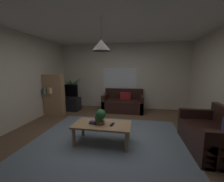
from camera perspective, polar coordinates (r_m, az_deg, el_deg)
The scene contains 19 objects.
floor at distance 3.48m, azimuth -0.92°, elevation -18.30°, with size 5.12×5.27×0.02m, color brown.
rug at distance 3.30m, azimuth -1.63°, elevation -19.64°, with size 3.33×2.90×0.01m, color slate.
wall_back at distance 5.74m, azimuth 4.19°, elevation 5.99°, with size 5.24×0.06×2.59m, color beige.
wall_left at distance 4.41m, azimuth -36.18°, elevation 3.45°, with size 0.06×5.27×2.59m, color beige.
ceiling at distance 3.26m, azimuth -1.04°, elevation 27.07°, with size 5.12×5.27×0.02m, color white.
window_pane at distance 5.73m, azimuth 3.14°, elevation 4.61°, with size 1.35×0.01×0.95m, color white.
couch_under_window at distance 5.38m, azimuth 4.53°, elevation -5.18°, with size 1.50×0.83×0.82m.
couch_right_side at distance 3.50m, azimuth 35.59°, elevation -14.73°, with size 0.83×1.37×0.82m.
coffee_table at distance 3.08m, azimuth -3.97°, elevation -14.21°, with size 1.20×0.62×0.44m.
book_on_table_0 at distance 3.08m, azimuth -7.84°, elevation -12.78°, with size 0.14×0.10×0.02m, color black.
book_on_table_1 at distance 3.06m, azimuth -7.89°, elevation -12.53°, with size 0.14×0.09×0.02m, color #387247.
book_on_table_2 at distance 3.05m, azimuth -7.65°, elevation -12.07°, with size 0.12×0.10×0.03m, color #72387F.
remote_on_table_0 at distance 2.99m, azimuth 0.05°, elevation -13.41°, with size 0.05×0.16×0.02m, color black.
potted_plant_on_table at distance 2.96m, azimuth -4.83°, elevation -10.31°, with size 0.24×0.23×0.33m.
tv_stand at distance 5.73m, azimuth -17.29°, elevation -4.96°, with size 0.90×0.44×0.50m, color black.
tv at distance 5.61m, azimuth -17.63°, elevation 0.09°, with size 0.83×0.16×0.51m.
potted_palm_corner at distance 6.16m, azimuth -15.66°, elevation -1.21°, with size 0.80×0.84×1.27m.
bookshelf_corner at distance 5.19m, azimuth -22.56°, elevation -1.51°, with size 0.70×0.31×1.40m.
pendant_lamp at distance 2.88m, azimuth -4.34°, elevation 18.06°, with size 0.38×0.38×0.66m.
Camera 1 is at (0.60, -3.04, 1.58)m, focal length 22.51 mm.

